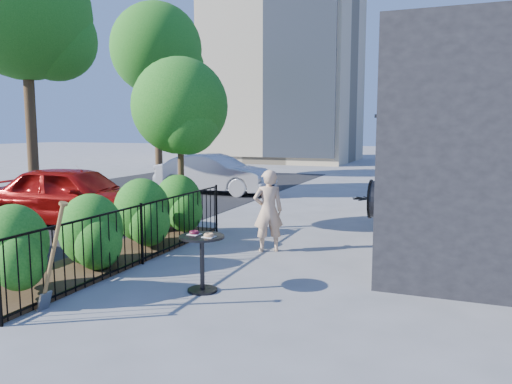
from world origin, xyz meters
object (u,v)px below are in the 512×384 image
at_px(street_tree_far, 157,54).
at_px(car_silver, 214,174).
at_px(cafe_table, 202,253).
at_px(street_tree_near, 26,22).
at_px(car_red, 75,196).
at_px(shovel, 51,263).
at_px(patio_tree, 181,112).
at_px(woman, 268,211).

height_order(street_tree_far, car_silver, street_tree_far).
height_order(street_tree_far, cafe_table, street_tree_far).
relative_size(street_tree_near, car_red, 1.88).
relative_size(street_tree_near, car_silver, 1.89).
relative_size(street_tree_near, shovel, 5.46).
bearing_deg(patio_tree, cafe_table, -56.82).
xyz_separation_m(street_tree_far, car_red, (4.90, -11.58, -5.17)).
bearing_deg(shovel, car_silver, 106.02).
bearing_deg(cafe_table, woman, 88.24).
bearing_deg(street_tree_near, car_silver, 31.12).
distance_m(street_tree_far, cafe_table, 18.76).
bearing_deg(patio_tree, car_red, -172.18).
relative_size(patio_tree, woman, 2.46).
distance_m(shovel, car_silver, 12.04).
height_order(street_tree_near, street_tree_far, same).
height_order(street_tree_near, woman, street_tree_near).
distance_m(street_tree_near, shovel, 13.13).
bearing_deg(car_silver, woman, -145.88).
relative_size(patio_tree, street_tree_near, 0.48).
distance_m(street_tree_near, woman, 12.17).
xyz_separation_m(cafe_table, woman, (0.08, 2.63, 0.22)).
relative_size(patio_tree, car_red, 0.89).
bearing_deg(street_tree_far, street_tree_near, -90.00).
height_order(patio_tree, woman, patio_tree).
relative_size(car_red, car_silver, 1.00).
bearing_deg(car_red, shovel, -146.37).
bearing_deg(car_red, car_silver, -8.63).
height_order(patio_tree, car_red, patio_tree).
xyz_separation_m(street_tree_near, car_red, (4.90, -3.58, -5.17)).
distance_m(street_tree_far, woman, 16.74).
bearing_deg(street_tree_near, street_tree_far, 90.00).
relative_size(street_tree_far, car_silver, 1.89).
xyz_separation_m(street_tree_far, shovel, (8.68, -16.34, -5.25)).
height_order(patio_tree, street_tree_near, street_tree_near).
distance_m(cafe_table, shovel, 2.05).
distance_m(car_red, car_silver, 6.83).
xyz_separation_m(patio_tree, car_red, (-2.80, -0.38, -2.01)).
xyz_separation_m(patio_tree, street_tree_far, (-7.70, 11.20, 3.15)).
xyz_separation_m(patio_tree, woman, (2.49, -1.05, -1.96)).
relative_size(street_tree_far, cafe_table, 9.27).
relative_size(cafe_table, woman, 0.56).
relative_size(street_tree_far, woman, 5.16).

